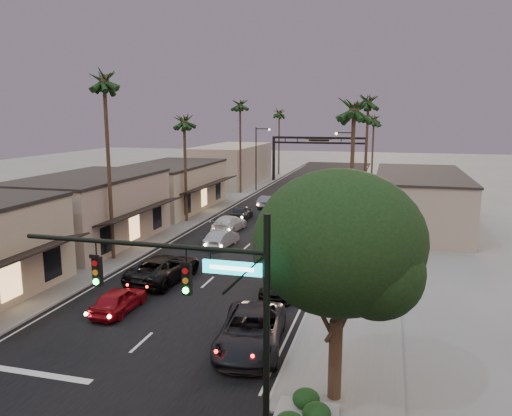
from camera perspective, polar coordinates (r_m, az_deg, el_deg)
The scene contains 30 objects.
ground at distance 52.29m, azimuth 2.52°, elevation -1.21°, with size 200.00×200.00×0.00m, color slate.
road at distance 57.09m, azimuth 3.61°, elevation -0.21°, with size 14.00×120.00×0.02m, color black.
sidewalk_left at distance 66.15m, azimuth -3.27°, elevation 1.33°, with size 5.00×92.00×0.12m, color slate.
sidewalk_right at distance 62.91m, azimuth 13.40°, elevation 0.57°, with size 5.00×92.00×0.12m, color slate.
storefront_mid at distance 43.98m, azimuth -18.39°, elevation -0.34°, with size 8.00×14.00×5.50m, color #A49383.
storefront_far at distance 57.85m, azimuth -9.70°, elevation 2.30°, with size 8.00×16.00×5.00m, color tan.
storefront_dist at distance 79.11m, azimuth -2.75°, elevation 5.00°, with size 8.00×20.00×6.00m, color #A49383.
building_right at distance 50.74m, azimuth 18.17°, elevation 0.78°, with size 8.00×18.00×5.00m, color #A49383.
traffic_signal at distance 15.98m, azimuth -5.55°, elevation -9.93°, with size 8.51×0.22×7.80m.
corner_tree at distance 18.12m, azimuth 9.66°, elevation -4.57°, with size 6.20×6.20×8.80m.
arch at distance 80.91m, azimuth 7.20°, elevation 6.85°, with size 15.20×0.40×7.27m.
streetlight_right at distance 55.40m, azimuth 10.73°, elevation 4.86°, with size 2.13×0.30×9.00m.
streetlight_left at distance 70.52m, azimuth 0.22°, elevation 6.23°, with size 2.13×0.30×9.00m.
palm_lb at distance 37.62m, azimuth -17.01°, elevation 14.27°, with size 3.20×3.20×15.20m.
palm_lc at distance 50.00m, azimuth -8.23°, elevation 10.24°, with size 3.20×3.20×12.20m.
palm_ld at distance 67.91m, azimuth -1.83°, elevation 12.04°, with size 3.20×3.20×14.20m.
palm_ra at distance 34.09m, azimuth 11.17°, elevation 11.68°, with size 3.20×3.20×13.20m.
palm_rb at distance 54.07m, azimuth 12.72°, elevation 12.17°, with size 3.20×3.20×14.20m.
palm_rc at distance 74.03m, azimuth 13.34°, elevation 10.14°, with size 3.20×3.20×12.20m.
palm_far at distance 90.09m, azimuth 2.67°, elevation 11.05°, with size 3.20×3.20×13.20m.
oncoming_red at distance 28.80m, azimuth -15.42°, elevation -10.08°, with size 1.64×4.07×1.39m, color maroon.
oncoming_pickup at distance 33.28m, azimuth -10.49°, elevation -6.76°, with size 2.83×6.13×1.70m, color black.
oncoming_silver at distance 41.09m, azimuth -3.94°, elevation -3.51°, with size 1.45×4.17×1.37m, color gray.
oncoming_white at distance 46.51m, azimuth -3.10°, elevation -1.77°, with size 2.07×5.10×1.48m, color silver.
oncoming_dgrey at distance 51.78m, azimuth -1.68°, elevation -0.48°, with size 1.76×4.37×1.49m, color black.
oncoming_grey_far at distance 58.51m, azimuth 1.35°, elevation 0.75°, with size 1.45×4.15×1.37m, color #54555A.
curbside_near at distance 23.72m, azimuth -0.59°, elevation -13.84°, with size 2.86×6.20×1.72m, color black.
curbside_black at distance 30.60m, azimuth 3.20°, elevation -8.43°, with size 1.99×4.91×1.42m, color black.
curbside_grey at distance 43.15m, azimuth 7.29°, elevation -2.80°, with size 1.77×4.41×1.50m, color #56565C.
curbside_far at distance 60.71m, azimuth 9.10°, elevation 0.97°, with size 1.43×4.10×1.35m, color black.
Camera 1 is at (11.01, -9.99, 10.66)m, focal length 35.00 mm.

